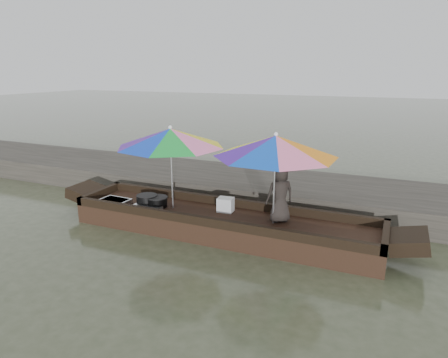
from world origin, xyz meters
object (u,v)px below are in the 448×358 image
at_px(vendor, 280,194).
at_px(umbrella_stern, 274,179).
at_px(boat_hull, 222,225).
at_px(supply_bag, 226,205).
at_px(tray_scallop, 145,209).
at_px(umbrella_bow, 172,168).
at_px(tray_crayfish, 115,202).
at_px(charcoal_grill, 157,202).
at_px(cooking_pot, 147,200).

bearing_deg(vendor, umbrella_stern, 22.66).
xyz_separation_m(boat_hull, supply_bag, (-0.02, 0.22, 0.30)).
bearing_deg(tray_scallop, umbrella_stern, 7.55).
height_order(umbrella_bow, umbrella_stern, same).
relative_size(boat_hull, supply_bag, 19.81).
relative_size(tray_scallop, umbrella_stern, 0.28).
height_order(tray_crayfish, charcoal_grill, charcoal_grill).
bearing_deg(charcoal_grill, supply_bag, 12.08).
xyz_separation_m(vendor, umbrella_bow, (-2.02, -0.13, 0.28)).
bearing_deg(vendor, supply_bag, -44.88).
distance_m(boat_hull, umbrella_stern, 1.34).
bearing_deg(boat_hull, tray_scallop, -167.55).
distance_m(boat_hull, supply_bag, 0.38).
bearing_deg(supply_bag, umbrella_bow, -167.41).
height_order(tray_scallop, supply_bag, supply_bag).
xyz_separation_m(tray_scallop, umbrella_stern, (2.37, 0.31, 0.74)).
bearing_deg(supply_bag, vendor, -4.75).
height_order(boat_hull, supply_bag, supply_bag).
bearing_deg(cooking_pot, tray_crayfish, -163.77).
bearing_deg(tray_crayfish, charcoal_grill, 13.19).
height_order(cooking_pot, vendor, vendor).
relative_size(cooking_pot, supply_bag, 1.41).
xyz_separation_m(tray_crayfish, charcoal_grill, (0.84, 0.20, 0.04)).
distance_m(charcoal_grill, umbrella_bow, 0.75).
distance_m(cooking_pot, umbrella_stern, 2.57).
bearing_deg(boat_hull, vendor, 7.50).
bearing_deg(cooking_pot, boat_hull, 2.69).
distance_m(supply_bag, umbrella_bow, 1.20).
bearing_deg(vendor, umbrella_bow, -36.35).
bearing_deg(tray_crayfish, vendor, 6.98).
relative_size(tray_scallop, supply_bag, 2.04).
xyz_separation_m(boat_hull, tray_crayfish, (-2.16, -0.25, 0.22)).
relative_size(supply_bag, vendor, 0.28).
bearing_deg(boat_hull, umbrella_stern, 0.00).
relative_size(cooking_pot, umbrella_stern, 0.19).
height_order(cooking_pot, tray_crayfish, cooking_pot).
height_order(boat_hull, umbrella_bow, umbrella_bow).
bearing_deg(tray_scallop, charcoal_grill, 67.24).
xyz_separation_m(tray_crayfish, vendor, (3.18, 0.39, 0.45)).
distance_m(vendor, umbrella_stern, 0.32).
bearing_deg(tray_scallop, umbrella_bow, 36.98).
height_order(tray_crayfish, umbrella_bow, umbrella_bow).
bearing_deg(vendor, tray_crayfish, -33.16).
height_order(vendor, umbrella_bow, umbrella_bow).
xyz_separation_m(tray_scallop, umbrella_bow, (0.42, 0.31, 0.74)).
xyz_separation_m(boat_hull, vendor, (1.02, 0.13, 0.67)).
bearing_deg(tray_scallop, vendor, 10.41).
xyz_separation_m(tray_scallop, supply_bag, (1.40, 0.53, 0.10)).
bearing_deg(umbrella_stern, supply_bag, 167.20).
bearing_deg(umbrella_stern, tray_scallop, -172.45).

